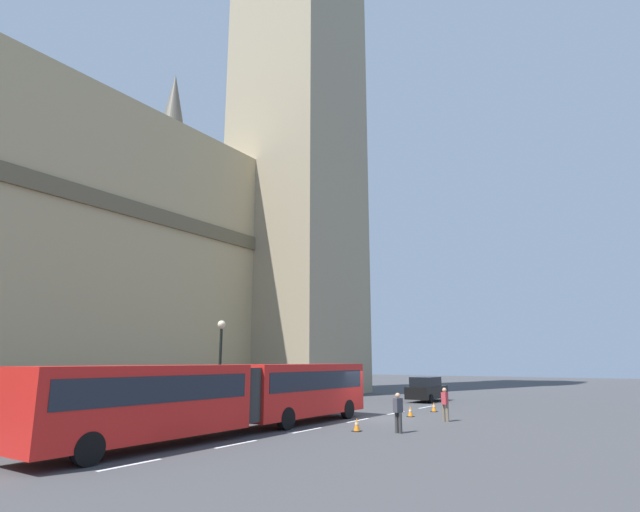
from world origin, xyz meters
name	(u,v)px	position (x,y,z in m)	size (l,w,h in m)	color
ground_plane	(369,418)	(0.00, 0.00, 0.00)	(160.00, 160.00, 0.00)	#424244
lane_centre_marking	(335,425)	(-3.53, 0.00, 0.01)	(25.20, 0.16, 0.01)	silver
clock_tower	(299,21)	(14.72, 15.98, 40.58)	(12.56, 12.56, 77.17)	tan
articulated_bus	(236,392)	(-8.48, 1.99, 1.75)	(18.38, 2.54, 2.90)	red
sedan_lead	(427,389)	(12.58, 1.75, 0.91)	(4.40, 1.86, 1.85)	black
traffic_cone_west	(357,425)	(-4.90, -2.01, 0.28)	(0.36, 0.36, 0.58)	black
traffic_cone_middle	(410,411)	(1.96, -1.55, 0.28)	(0.36, 0.36, 0.58)	black
traffic_cone_east	(434,407)	(5.36, -1.61, 0.28)	(0.36, 0.36, 0.58)	black
street_lamp	(220,361)	(-4.98, 6.50, 3.06)	(0.44, 0.44, 5.27)	black
pedestrian_near_cones	(398,411)	(-4.36, -3.79, 0.91)	(0.45, 0.35, 1.69)	#333333
pedestrian_by_kerb	(445,403)	(0.86, -4.00, 0.91)	(0.40, 0.36, 1.69)	#726651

